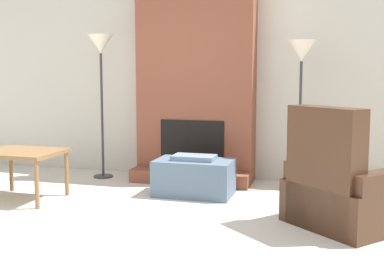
{
  "coord_description": "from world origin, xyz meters",
  "views": [
    {
      "loc": [
        1.55,
        -3.0,
        1.28
      ],
      "look_at": [
        0.0,
        2.4,
        0.64
      ],
      "focal_mm": 45.0,
      "sensor_mm": 36.0,
      "label": 1
    }
  ],
  "objects_px": {
    "ottoman": "(194,177)",
    "floor_lamp_left": "(101,55)",
    "side_table": "(22,157)",
    "floor_lamp_right": "(301,61)",
    "armchair": "(344,193)"
  },
  "relations": [
    {
      "from": "ottoman",
      "to": "floor_lamp_left",
      "type": "distance_m",
      "value": 1.95
    },
    {
      "from": "armchair",
      "to": "floor_lamp_right",
      "type": "height_order",
      "value": "floor_lamp_right"
    },
    {
      "from": "floor_lamp_left",
      "to": "floor_lamp_right",
      "type": "relative_size",
      "value": 1.07
    },
    {
      "from": "armchair",
      "to": "floor_lamp_left",
      "type": "bearing_deg",
      "value": 18.54
    },
    {
      "from": "ottoman",
      "to": "side_table",
      "type": "relative_size",
      "value": 1.06
    },
    {
      "from": "side_table",
      "to": "floor_lamp_left",
      "type": "height_order",
      "value": "floor_lamp_left"
    },
    {
      "from": "floor_lamp_left",
      "to": "floor_lamp_right",
      "type": "distance_m",
      "value": 2.38
    },
    {
      "from": "ottoman",
      "to": "side_table",
      "type": "xyz_separation_m",
      "value": [
        -1.63,
        -0.65,
        0.25
      ]
    },
    {
      "from": "armchair",
      "to": "side_table",
      "type": "relative_size",
      "value": 1.57
    },
    {
      "from": "side_table",
      "to": "floor_lamp_right",
      "type": "relative_size",
      "value": 0.47
    },
    {
      "from": "ottoman",
      "to": "armchair",
      "type": "bearing_deg",
      "value": -23.6
    },
    {
      "from": "floor_lamp_left",
      "to": "armchair",
      "type": "bearing_deg",
      "value": -23.02
    },
    {
      "from": "ottoman",
      "to": "floor_lamp_left",
      "type": "height_order",
      "value": "floor_lamp_left"
    },
    {
      "from": "armchair",
      "to": "side_table",
      "type": "height_order",
      "value": "armchair"
    },
    {
      "from": "floor_lamp_right",
      "to": "ottoman",
      "type": "bearing_deg",
      "value": -152.45
    }
  ]
}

